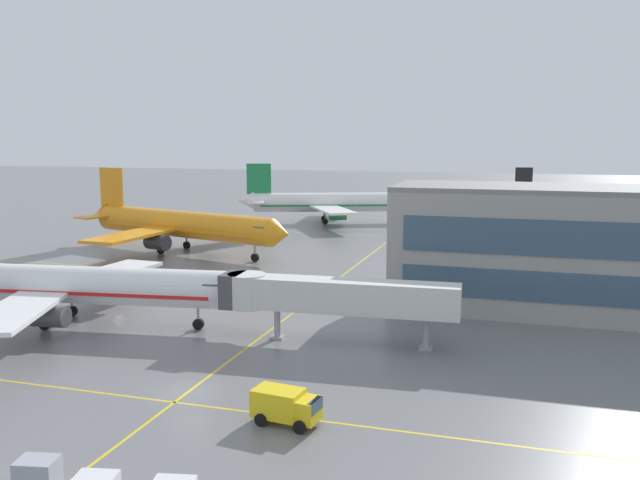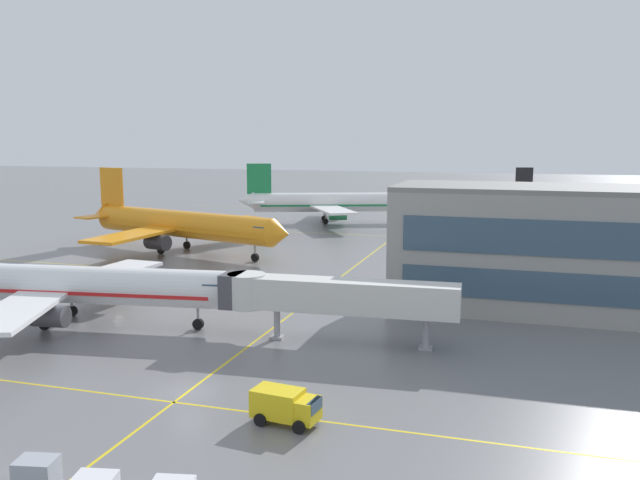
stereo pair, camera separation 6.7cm
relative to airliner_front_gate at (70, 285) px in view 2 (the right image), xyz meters
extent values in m
plane|color=slate|center=(18.60, -12.14, -3.68)|extent=(600.00, 600.00, 0.00)
cylinder|color=white|center=(0.49, 0.07, 0.06)|extent=(29.47, 7.37, 3.48)
cone|color=white|center=(16.16, 2.19, 0.06)|extent=(2.81, 3.69, 3.41)
cube|color=white|center=(0.62, -7.76, -0.48)|extent=(9.10, 14.52, 0.37)
cube|color=white|center=(-1.46, 7.65, -0.48)|extent=(5.77, 14.04, 0.37)
cylinder|color=#4C4C51|center=(1.30, -4.62, -1.67)|extent=(3.34, 2.32, 1.92)
cylinder|color=#4C4C51|center=(0.03, 4.80, -1.67)|extent=(3.34, 2.32, 1.92)
cube|color=#385166|center=(14.08, 1.90, 0.57)|extent=(2.06, 3.39, 0.64)
cube|color=red|center=(0.49, 0.07, -0.37)|extent=(27.15, 7.09, 0.33)
cylinder|color=#99999E|center=(12.27, 1.66, -2.18)|extent=(0.26, 0.26, 1.51)
cylinder|color=black|center=(12.27, 1.66, -3.18)|extent=(1.05, 0.54, 1.01)
cylinder|color=#99999E|center=(-1.01, -2.54, -2.18)|extent=(0.26, 0.26, 1.51)
cylinder|color=black|center=(-1.01, -2.54, -3.18)|extent=(1.05, 0.54, 1.01)
cylinder|color=#99999E|center=(-1.65, 2.18, -2.18)|extent=(0.26, 0.26, 1.51)
cylinder|color=black|center=(-1.65, 2.18, -3.18)|extent=(1.05, 0.54, 1.01)
cylinder|color=orange|center=(-8.91, 38.22, 0.65)|extent=(33.58, 13.23, 4.01)
cone|color=orange|center=(8.64, 33.15, 0.65)|extent=(3.73, 4.54, 3.93)
cone|color=orange|center=(-26.77, 43.38, 1.07)|extent=(4.30, 4.60, 3.81)
cube|color=orange|center=(-24.13, 42.62, 5.61)|extent=(4.98, 1.77, 6.34)
cube|color=orange|center=(-25.51, 39.72, 1.07)|extent=(4.77, 6.21, 0.25)
cube|color=orange|center=(-23.76, 45.81, 1.07)|extent=(4.77, 6.21, 0.25)
cube|color=orange|center=(-12.41, 29.89, 0.01)|extent=(6.61, 16.19, 0.42)
cube|color=orange|center=(-7.43, 47.14, 0.01)|extent=(12.31, 16.56, 0.42)
cylinder|color=#333338|center=(-10.23, 32.89, -1.36)|extent=(4.06, 3.13, 2.22)
cylinder|color=#333338|center=(-7.18, 43.44, -1.36)|extent=(4.06, 3.13, 2.22)
cube|color=#385166|center=(6.31, 33.83, 1.23)|extent=(2.85, 4.07, 0.74)
cube|color=orange|center=(-8.91, 38.22, 0.14)|extent=(30.99, 12.52, 0.38)
cylinder|color=#99999E|center=(4.28, 34.41, -1.94)|extent=(0.30, 0.30, 1.74)
cylinder|color=black|center=(4.28, 34.41, -3.10)|extent=(1.25, 0.78, 1.16)
cylinder|color=#99999E|center=(-11.70, 36.17, -1.94)|extent=(0.30, 0.30, 1.74)
cylinder|color=black|center=(-11.70, 36.17, -3.10)|extent=(1.25, 0.78, 1.16)
cylinder|color=#99999E|center=(-10.18, 41.45, -1.94)|extent=(0.30, 0.30, 1.74)
cylinder|color=black|center=(-10.18, 41.45, -3.10)|extent=(1.25, 0.78, 1.16)
cylinder|color=white|center=(3.20, 79.68, 0.52)|extent=(32.21, 14.78, 3.90)
cone|color=white|center=(19.90, 85.69, 0.52)|extent=(3.80, 4.50, 3.82)
cone|color=white|center=(-13.79, 73.57, 0.93)|extent=(4.34, 4.60, 3.70)
cube|color=#197F47|center=(-11.28, 74.47, 5.34)|extent=(4.76, 2.01, 6.16)
cube|color=white|center=(-10.72, 71.40, 0.93)|extent=(4.89, 6.13, 0.25)
cube|color=white|center=(-12.80, 77.19, 0.93)|extent=(4.89, 6.13, 0.25)
cube|color=white|center=(5.19, 71.12, -0.09)|extent=(12.64, 15.89, 0.41)
cube|color=white|center=(-0.72, 87.54, -0.09)|extent=(7.37, 15.97, 0.41)
cylinder|color=#2D9956|center=(5.20, 74.73, -1.43)|extent=(4.01, 3.21, 2.15)
cylinder|color=#2D9956|center=(1.59, 84.77, -1.43)|extent=(4.01, 3.21, 2.15)
cube|color=#385166|center=(17.68, 84.89, 1.09)|extent=(2.95, 4.00, 0.72)
cube|color=#197F47|center=(3.20, 79.68, 0.03)|extent=(29.75, 13.93, 0.37)
cylinder|color=#99999E|center=(15.75, 84.19, -1.99)|extent=(0.29, 0.29, 1.69)
cylinder|color=black|center=(15.75, 84.19, -3.12)|extent=(1.22, 0.82, 1.13)
cylinder|color=#99999E|center=(2.17, 76.47, -1.99)|extent=(0.29, 0.29, 1.69)
cylinder|color=black|center=(2.17, 76.47, -3.12)|extent=(1.22, 0.82, 1.13)
cylinder|color=#99999E|center=(0.37, 81.49, -1.99)|extent=(0.29, 0.29, 1.69)
cylinder|color=black|center=(0.37, 81.49, -3.12)|extent=(1.22, 0.82, 1.13)
cylinder|color=yellow|center=(27.36, 117.05, -0.17)|extent=(27.56, 7.72, 3.25)
cone|color=yellow|center=(12.75, 114.61, -0.17)|extent=(2.72, 3.51, 3.19)
cone|color=yellow|center=(42.22, 119.53, 0.17)|extent=(3.21, 3.50, 3.09)
cube|color=black|center=(40.03, 119.16, 3.85)|extent=(4.10, 0.98, 5.14)
cube|color=yellow|center=(40.03, 121.77, 0.17)|extent=(3.44, 4.84, 0.21)
cube|color=yellow|center=(40.87, 116.70, 0.17)|extent=(3.44, 4.84, 0.21)
cube|color=yellow|center=(27.01, 124.37, -0.69)|extent=(8.85, 13.58, 0.34)
cube|color=yellow|center=(29.40, 110.01, -0.69)|extent=(5.01, 13.03, 0.34)
cylinder|color=black|center=(26.46, 121.41, -1.80)|extent=(3.17, 2.25, 1.80)
cylinder|color=black|center=(27.92, 112.63, -1.80)|extent=(3.17, 2.25, 1.80)
cube|color=#385166|center=(14.69, 114.93, 0.30)|extent=(2.01, 3.21, 0.60)
cube|color=black|center=(27.36, 117.05, -0.58)|extent=(25.40, 7.39, 0.31)
cylinder|color=#99999E|center=(16.38, 115.22, -2.27)|extent=(0.24, 0.24, 1.41)
cylinder|color=black|center=(16.38, 115.22, -3.21)|extent=(0.99, 0.54, 0.94)
cylinder|color=#99999E|center=(28.68, 119.53, -2.27)|extent=(0.24, 0.24, 1.41)
cylinder|color=black|center=(28.68, 119.53, -3.21)|extent=(0.99, 0.54, 0.94)
cylinder|color=#99999E|center=(29.41, 115.13, -2.27)|extent=(0.24, 0.24, 1.41)
cylinder|color=black|center=(29.41, 115.13, -3.21)|extent=(0.99, 0.54, 0.94)
cube|color=yellow|center=(18.60, -14.14, -3.68)|extent=(120.09, 0.20, 0.01)
cube|color=yellow|center=(18.60, 24.97, -3.68)|extent=(120.09, 0.20, 0.01)
cube|color=yellow|center=(18.60, 64.08, -3.68)|extent=(120.09, 0.20, 0.01)
cube|color=yellow|center=(18.60, 103.19, -3.68)|extent=(120.09, 0.20, 0.01)
cube|color=yellow|center=(18.60, 44.53, -3.68)|extent=(0.20, 172.09, 0.01)
cube|color=yellow|center=(26.25, -15.02, -2.43)|extent=(3.21, 2.25, 1.70)
cube|color=yellow|center=(28.19, -15.25, -2.58)|extent=(1.51, 1.94, 1.40)
cube|color=#385166|center=(28.69, -15.31, -2.23)|extent=(0.55, 1.63, 0.70)
cylinder|color=black|center=(28.03, -16.19, -3.28)|extent=(0.83, 0.37, 0.80)
cylinder|color=black|center=(28.25, -14.30, -3.28)|extent=(0.83, 0.37, 0.80)
cylinder|color=black|center=(25.44, -15.88, -3.28)|extent=(0.83, 0.37, 0.80)
cylinder|color=black|center=(25.67, -13.99, -3.28)|extent=(0.83, 0.37, 0.80)
cube|color=#9EA3AD|center=(18.02, -26.39, -2.57)|extent=(2.15, 1.80, 1.50)
cube|color=silver|center=(26.49, 1.59, 0.42)|extent=(18.42, 3.77, 2.70)
cylinder|color=silver|center=(17.36, 1.06, 0.42)|extent=(3.38, 3.38, 2.97)
cube|color=#47474C|center=(16.06, 0.98, 0.42)|extent=(1.77, 3.06, 2.97)
cylinder|color=#99999E|center=(20.10, 1.22, -1.63)|extent=(0.56, 0.56, 4.10)
cube|color=#99999E|center=(20.10, 1.22, -3.58)|extent=(1.16, 1.16, 0.20)
cylinder|color=#99999E|center=(32.88, 1.97, -1.63)|extent=(0.56, 0.56, 4.10)
cube|color=#99999E|center=(32.88, 1.97, -3.58)|extent=(1.16, 1.16, 0.20)
camera|label=1|loc=(40.01, -51.44, 13.59)|focal=37.53mm
camera|label=2|loc=(40.07, -51.42, 13.59)|focal=37.53mm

